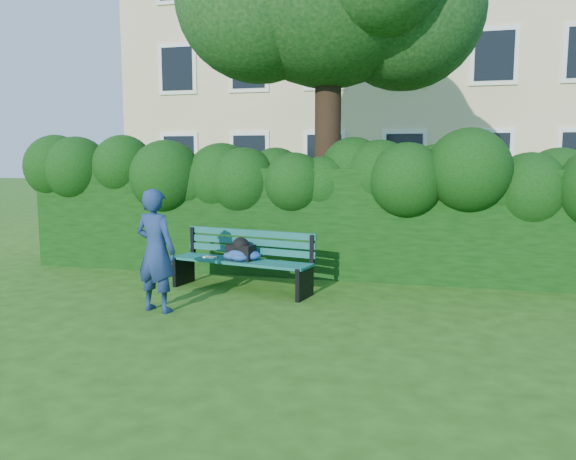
# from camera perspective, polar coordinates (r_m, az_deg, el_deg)

# --- Properties ---
(ground) EXTENTS (80.00, 80.00, 0.00)m
(ground) POSITION_cam_1_polar(r_m,az_deg,el_deg) (7.61, -1.11, -7.67)
(ground) COLOR #274A12
(ground) RESTS_ON ground
(apartment_building) EXTENTS (16.00, 8.08, 12.00)m
(apartment_building) POSITION_cam_1_polar(r_m,az_deg,el_deg) (21.55, 9.12, 18.03)
(apartment_building) COLOR #C1B781
(apartment_building) RESTS_ON ground
(hedge) EXTENTS (10.00, 1.00, 1.80)m
(hedge) POSITION_cam_1_polar(r_m,az_deg,el_deg) (9.55, 2.33, 0.89)
(hedge) COLOR black
(hedge) RESTS_ON ground
(park_bench) EXTENTS (2.25, 1.00, 0.89)m
(park_bench) POSITION_cam_1_polar(r_m,az_deg,el_deg) (8.38, -4.67, -2.79)
(park_bench) COLOR #10544D
(park_bench) RESTS_ON ground
(man_reading) EXTENTS (0.65, 0.50, 1.59)m
(man_reading) POSITION_cam_1_polar(r_m,az_deg,el_deg) (7.37, -13.28, -2.06)
(man_reading) COLOR navy
(man_reading) RESTS_ON ground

